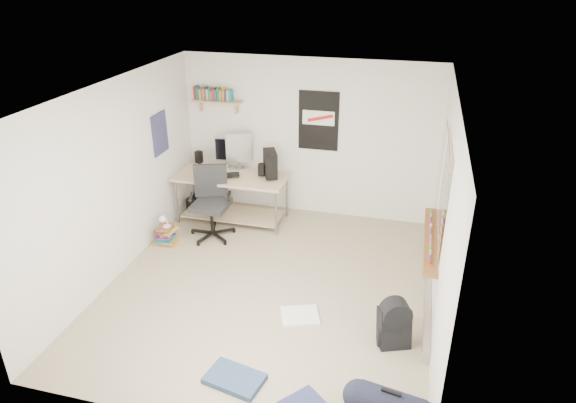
% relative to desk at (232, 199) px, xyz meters
% --- Properties ---
extents(floor, '(4.00, 4.50, 0.01)m').
position_rel_desk_xyz_m(floor, '(1.08, -1.63, -0.37)').
color(floor, gray).
rests_on(floor, ground).
extents(ceiling, '(4.00, 4.50, 0.01)m').
position_rel_desk_xyz_m(ceiling, '(1.08, -1.63, 2.14)').
color(ceiling, white).
rests_on(ceiling, ground).
extents(back_wall, '(4.00, 0.01, 2.50)m').
position_rel_desk_xyz_m(back_wall, '(1.08, 0.62, 0.89)').
color(back_wall, silver).
rests_on(back_wall, ground).
extents(left_wall, '(0.01, 4.50, 2.50)m').
position_rel_desk_xyz_m(left_wall, '(-0.92, -1.63, 0.89)').
color(left_wall, silver).
rests_on(left_wall, ground).
extents(right_wall, '(0.01, 4.50, 2.50)m').
position_rel_desk_xyz_m(right_wall, '(3.09, -1.63, 0.89)').
color(right_wall, silver).
rests_on(right_wall, ground).
extents(desk, '(1.89, 1.41, 0.79)m').
position_rel_desk_xyz_m(desk, '(0.00, 0.00, 0.00)').
color(desk, beige).
rests_on(desk, floor).
extents(monitor_left, '(0.36, 0.13, 0.39)m').
position_rel_desk_xyz_m(monitor_left, '(-0.18, 0.30, 0.62)').
color(monitor_left, '#9A999E').
rests_on(monitor_left, desk).
extents(monitor_right, '(0.42, 0.27, 0.46)m').
position_rel_desk_xyz_m(monitor_right, '(0.03, 0.32, 0.65)').
color(monitor_right, '#A3A4A8').
rests_on(monitor_right, desk).
extents(pc_tower, '(0.31, 0.41, 0.39)m').
position_rel_desk_xyz_m(pc_tower, '(0.60, 0.09, 0.62)').
color(pc_tower, black).
rests_on(pc_tower, desk).
extents(keyboard, '(0.47, 0.32, 0.02)m').
position_rel_desk_xyz_m(keyboard, '(-0.07, -0.09, 0.44)').
color(keyboard, black).
rests_on(keyboard, desk).
extents(speaker_left, '(0.12, 0.12, 0.20)m').
position_rel_desk_xyz_m(speaker_left, '(-0.67, 0.32, 0.52)').
color(speaker_left, black).
rests_on(speaker_left, desk).
extents(speaker_right, '(0.10, 0.10, 0.19)m').
position_rel_desk_xyz_m(speaker_right, '(0.47, 0.06, 0.52)').
color(speaker_right, black).
rests_on(speaker_right, desk).
extents(office_chair, '(0.89, 0.89, 1.08)m').
position_rel_desk_xyz_m(office_chair, '(-0.11, -0.60, 0.12)').
color(office_chair, black).
rests_on(office_chair, floor).
extents(wall_shelf, '(0.80, 0.22, 0.24)m').
position_rel_desk_xyz_m(wall_shelf, '(-0.37, 0.51, 1.42)').
color(wall_shelf, tan).
rests_on(wall_shelf, back_wall).
extents(poster_back_wall, '(0.62, 0.03, 0.92)m').
position_rel_desk_xyz_m(poster_back_wall, '(1.23, 0.60, 1.19)').
color(poster_back_wall, black).
rests_on(poster_back_wall, back_wall).
extents(poster_left_wall, '(0.02, 0.42, 0.60)m').
position_rel_desk_xyz_m(poster_left_wall, '(-0.90, -0.43, 1.14)').
color(poster_left_wall, navy).
rests_on(poster_left_wall, left_wall).
extents(window, '(0.10, 1.50, 1.26)m').
position_rel_desk_xyz_m(window, '(3.03, -1.33, 1.08)').
color(window, brown).
rests_on(window, right_wall).
extents(baseboard_heater, '(0.08, 2.50, 0.18)m').
position_rel_desk_xyz_m(baseboard_heater, '(3.04, -1.33, -0.28)').
color(baseboard_heater, '#B7B2A8').
rests_on(baseboard_heater, floor).
extents(backpack, '(0.41, 0.37, 0.45)m').
position_rel_desk_xyz_m(backpack, '(2.69, -2.32, -0.16)').
color(backpack, black).
rests_on(backpack, floor).
extents(tshirt, '(0.53, 0.49, 0.04)m').
position_rel_desk_xyz_m(tshirt, '(1.61, -2.16, -0.34)').
color(tshirt, white).
rests_on(tshirt, floor).
extents(jeans_a, '(0.62, 0.46, 0.06)m').
position_rel_desk_xyz_m(jeans_a, '(1.21, -3.30, -0.33)').
color(jeans_a, navy).
rests_on(jeans_a, floor).
extents(book_stack, '(0.56, 0.51, 0.31)m').
position_rel_desk_xyz_m(book_stack, '(-0.67, -0.97, -0.21)').
color(book_stack, brown).
rests_on(book_stack, floor).
extents(desk_lamp, '(0.16, 0.21, 0.18)m').
position_rel_desk_xyz_m(desk_lamp, '(-0.65, -0.99, 0.02)').
color(desk_lamp, white).
rests_on(desk_lamp, book_stack).
extents(subwoofer, '(0.27, 0.27, 0.27)m').
position_rel_desk_xyz_m(subwoofer, '(-0.67, 0.08, -0.22)').
color(subwoofer, black).
rests_on(subwoofer, floor).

